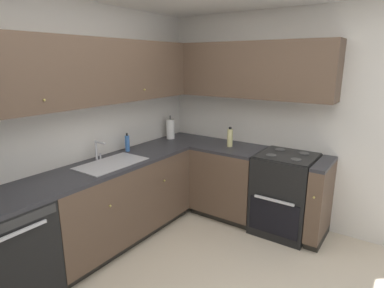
{
  "coord_description": "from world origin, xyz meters",
  "views": [
    {
      "loc": [
        -1.76,
        -1.06,
        1.93
      ],
      "look_at": [
        1.01,
        0.87,
        1.05
      ],
      "focal_mm": 29.83,
      "sensor_mm": 36.0,
      "label": 1
    }
  ],
  "objects_px": {
    "oven_range": "(285,193)",
    "paper_towel_roll": "(170,129)",
    "soap_bottle": "(127,143)",
    "oil_bottle": "(230,137)",
    "dishwasher": "(7,255)"
  },
  "relations": [
    {
      "from": "soap_bottle",
      "to": "paper_towel_roll",
      "type": "relative_size",
      "value": 0.66
    },
    {
      "from": "oven_range",
      "to": "paper_towel_roll",
      "type": "bearing_deg",
      "value": 93.99
    },
    {
      "from": "oven_range",
      "to": "soap_bottle",
      "type": "relative_size",
      "value": 4.95
    },
    {
      "from": "oven_range",
      "to": "paper_towel_roll",
      "type": "relative_size",
      "value": 3.29
    },
    {
      "from": "soap_bottle",
      "to": "paper_towel_roll",
      "type": "height_order",
      "value": "paper_towel_roll"
    },
    {
      "from": "paper_towel_roll",
      "to": "soap_bottle",
      "type": "bearing_deg",
      "value": 178.52
    },
    {
      "from": "soap_bottle",
      "to": "paper_towel_roll",
      "type": "distance_m",
      "value": 0.78
    },
    {
      "from": "oven_range",
      "to": "paper_towel_roll",
      "type": "xyz_separation_m",
      "value": [
        -0.11,
        1.58,
        0.58
      ]
    },
    {
      "from": "soap_bottle",
      "to": "oil_bottle",
      "type": "bearing_deg",
      "value": -45.37
    },
    {
      "from": "oven_range",
      "to": "paper_towel_roll",
      "type": "height_order",
      "value": "paper_towel_roll"
    },
    {
      "from": "paper_towel_roll",
      "to": "dishwasher",
      "type": "bearing_deg",
      "value": -176.0
    },
    {
      "from": "oven_range",
      "to": "dishwasher",
      "type": "bearing_deg",
      "value": 149.55
    },
    {
      "from": "oven_range",
      "to": "paper_towel_roll",
      "type": "distance_m",
      "value": 1.68
    },
    {
      "from": "paper_towel_roll",
      "to": "oil_bottle",
      "type": "height_order",
      "value": "paper_towel_roll"
    },
    {
      "from": "dishwasher",
      "to": "soap_bottle",
      "type": "xyz_separation_m",
      "value": [
        1.52,
        0.18,
        0.57
      ]
    }
  ]
}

